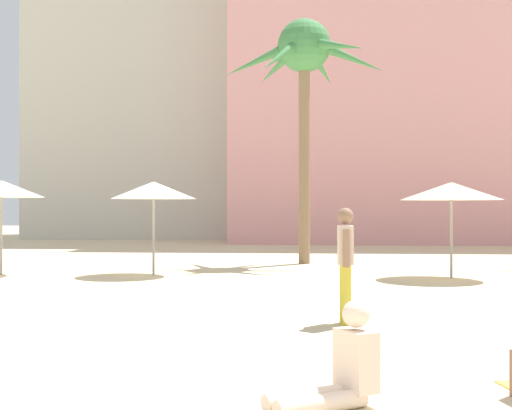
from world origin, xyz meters
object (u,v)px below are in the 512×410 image
palm_tree_far_left (304,62)px  cafe_umbrella_0 (1,189)px  person_near_right (345,260)px  cafe_umbrella_1 (451,191)px  cafe_umbrella_2 (154,190)px  person_far_left (339,370)px

palm_tree_far_left → cafe_umbrella_0: (-7.65, -4.08, -3.97)m
palm_tree_far_left → person_near_right: (0.72, -11.07, -5.21)m
cafe_umbrella_0 → cafe_umbrella_1: (11.22, -0.09, -0.08)m
cafe_umbrella_0 → cafe_umbrella_2: bearing=3.7°
palm_tree_far_left → cafe_umbrella_2: 6.70m
person_far_left → person_near_right: 4.35m
cafe_umbrella_1 → person_far_left: cafe_umbrella_1 is taller
palm_tree_far_left → cafe_umbrella_2: bearing=-134.6°
cafe_umbrella_2 → person_near_right: 8.60m
cafe_umbrella_0 → cafe_umbrella_2: (3.87, 0.25, -0.04)m
cafe_umbrella_1 → person_near_right: 7.55m
palm_tree_far_left → person_near_right: bearing=-86.3°
person_near_right → cafe_umbrella_2: bearing=121.5°
cafe_umbrella_1 → person_far_left: size_ratio=2.43×
cafe_umbrella_1 → cafe_umbrella_2: size_ratio=1.03×
cafe_umbrella_0 → cafe_umbrella_1: cafe_umbrella_0 is taller
cafe_umbrella_1 → cafe_umbrella_2: bearing=177.3°
cafe_umbrella_0 → person_far_left: (8.11, -11.28, -1.87)m
cafe_umbrella_1 → person_far_left: bearing=-105.5°
person_near_right → cafe_umbrella_0: bearing=139.8°
palm_tree_far_left → person_far_left: 16.44m
cafe_umbrella_0 → person_near_right: bearing=-39.9°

